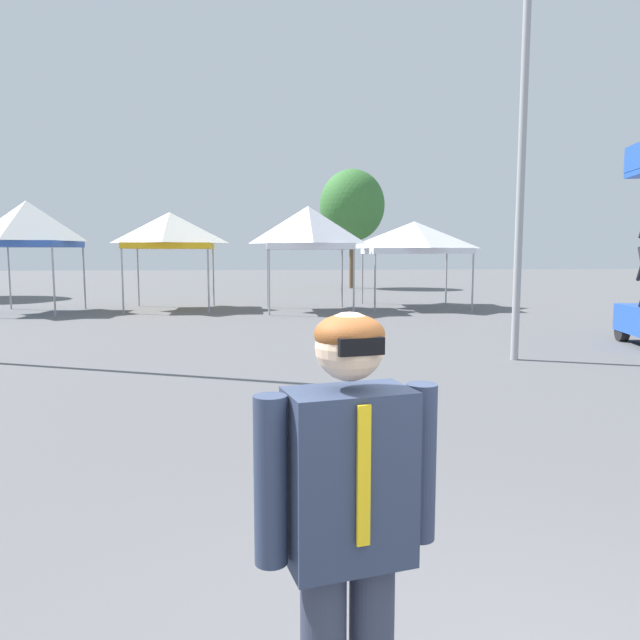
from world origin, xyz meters
name	(u,v)px	position (x,y,z in m)	size (l,w,h in m)	color
canopy_tent_behind_right	(27,224)	(-8.57, 18.82, 2.94)	(2.92, 2.92, 3.70)	#9E9EA3
canopy_tent_far_right	(170,231)	(-4.07, 19.60, 2.77)	(2.98, 2.98, 3.41)	#9E9EA3
canopy_tent_far_left	(308,228)	(0.71, 18.57, 2.84)	(2.89, 2.89, 3.58)	#9E9EA3
canopy_tent_behind_center	(414,238)	(4.67, 19.56, 2.55)	(3.67, 3.67, 3.13)	#9E9EA3
person_foreground	(348,529)	(-0.59, 0.23, 1.03)	(0.64, 0.33, 1.78)	#33384C
light_pole_near_lift	(525,60)	(3.80, 8.76, 5.36)	(0.36, 0.36, 9.58)	#9E9EA3
tree_behind_tents_center	(352,206)	(4.23, 31.70, 4.66)	(3.66, 3.66, 6.69)	brown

